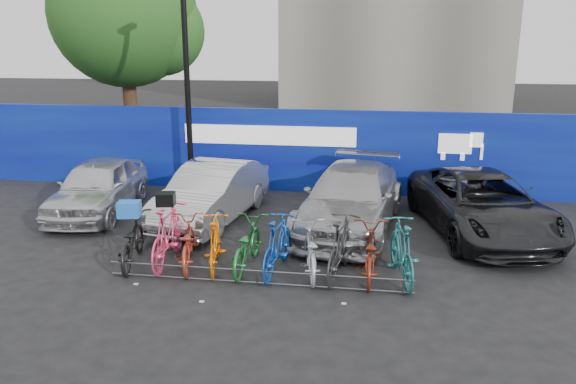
% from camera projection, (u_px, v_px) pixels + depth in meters
% --- Properties ---
extents(ground, '(100.00, 100.00, 0.00)m').
position_uv_depth(ground, '(264.00, 272.00, 10.77)').
color(ground, black).
rests_on(ground, ground).
extents(hoarding, '(22.00, 0.18, 2.40)m').
position_uv_depth(hoarding, '(304.00, 151.00, 16.17)').
color(hoarding, '#0A0A8A').
rests_on(hoarding, ground).
extents(tree, '(5.40, 5.20, 7.80)m').
position_uv_depth(tree, '(131.00, 17.00, 20.02)').
color(tree, '#382314').
rests_on(tree, ground).
extents(lamppost, '(0.25, 0.50, 6.11)m').
position_uv_depth(lamppost, '(187.00, 78.00, 15.53)').
color(lamppost, black).
rests_on(lamppost, ground).
extents(bike_rack, '(5.60, 0.03, 0.30)m').
position_uv_depth(bike_rack, '(257.00, 277.00, 10.16)').
color(bike_rack, '#595B60').
rests_on(bike_rack, ground).
extents(car_0, '(2.05, 4.23, 1.39)m').
position_uv_depth(car_0, '(98.00, 187.00, 14.26)').
color(car_0, silver).
rests_on(car_0, ground).
extents(car_1, '(2.10, 4.43, 1.40)m').
position_uv_depth(car_1, '(212.00, 193.00, 13.68)').
color(car_1, '#ACACB1').
rests_on(car_1, ground).
extents(car_2, '(2.72, 5.23, 1.45)m').
position_uv_depth(car_2, '(351.00, 198.00, 13.12)').
color(car_2, '#A3A3A8').
rests_on(car_2, ground).
extents(car_3, '(3.30, 5.38, 1.39)m').
position_uv_depth(car_3, '(482.00, 204.00, 12.77)').
color(car_3, black).
rests_on(car_3, ground).
extents(bike_0, '(1.04, 1.97, 0.99)m').
position_uv_depth(bike_0, '(132.00, 240.00, 11.05)').
color(bike_0, black).
rests_on(bike_0, ground).
extents(bike_1, '(0.67, 2.03, 1.21)m').
position_uv_depth(bike_1, '(168.00, 235.00, 11.04)').
color(bike_1, '#EC3F6E').
rests_on(bike_1, ground).
extents(bike_2, '(1.05, 1.89, 0.94)m').
position_uv_depth(bike_2, '(187.00, 243.00, 10.98)').
color(bike_2, '#A83824').
rests_on(bike_2, ground).
extents(bike_3, '(0.80, 1.78, 1.04)m').
position_uv_depth(bike_3, '(215.00, 243.00, 10.84)').
color(bike_3, orange).
rests_on(bike_3, ground).
extents(bike_4, '(0.71, 1.88, 0.98)m').
position_uv_depth(bike_4, '(247.00, 245.00, 10.82)').
color(bike_4, '#1C6F2C').
rests_on(bike_4, ground).
extents(bike_5, '(0.73, 1.90, 1.11)m').
position_uv_depth(bike_5, '(277.00, 245.00, 10.62)').
color(bike_5, '#0F41A5').
rests_on(bike_5, ground).
extents(bike_6, '(0.94, 1.88, 0.94)m').
position_uv_depth(bike_6, '(310.00, 250.00, 10.58)').
color(bike_6, '#B6B9BF').
rests_on(bike_6, ground).
extents(bike_7, '(0.88, 2.01, 1.17)m').
position_uv_depth(bike_7, '(341.00, 247.00, 10.45)').
color(bike_7, '#2A2B2D').
rests_on(bike_7, ground).
extents(bike_8, '(0.65, 1.86, 0.98)m').
position_uv_depth(bike_8, '(369.00, 253.00, 10.42)').
color(bike_8, maroon).
rests_on(bike_8, ground).
extents(bike_9, '(0.86, 1.99, 1.16)m').
position_uv_depth(bike_9, '(402.00, 251.00, 10.27)').
color(bike_9, '#1E6D6B').
rests_on(bike_9, ground).
extents(cargo_crate, '(0.48, 0.40, 0.30)m').
position_uv_depth(cargo_crate, '(129.00, 209.00, 10.88)').
color(cargo_crate, blue).
rests_on(cargo_crate, bike_0).
extents(cargo_topcase, '(0.39, 0.36, 0.25)m').
position_uv_depth(cargo_topcase, '(166.00, 199.00, 10.85)').
color(cargo_topcase, black).
rests_on(cargo_topcase, bike_1).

